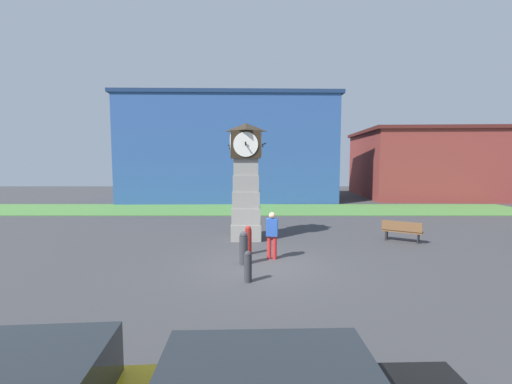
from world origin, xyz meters
TOP-DOWN VIEW (x-y plane):
  - ground_plane at (0.00, 0.00)m, footprint 70.94×70.94m
  - clock_tower at (-0.67, 3.87)m, footprint 1.67×1.76m
  - bollard_near_tower at (-0.47, -1.58)m, footprint 0.22×0.22m
  - bollard_mid_row at (-0.65, 0.10)m, footprint 0.29×0.29m
  - bollard_far_row at (-0.52, 1.35)m, footprint 0.24×0.24m
  - bench at (6.03, 3.31)m, footprint 1.64×1.28m
  - pedestrian_crossing_lot at (0.33, 0.73)m, footprint 0.43×0.30m
  - warehouse_blue_far at (-2.61, 19.41)m, footprint 18.58×8.03m
  - storefront_low_left at (19.10, 22.01)m, footprint 18.97×12.46m
  - grass_verge_far at (-2.45, 13.01)m, footprint 42.56×5.65m

SIDE VIEW (x-z plane):
  - ground_plane at x=0.00m, z-range 0.00..0.00m
  - grass_verge_far at x=-2.45m, z-range 0.00..0.04m
  - bollard_near_tower at x=-0.47m, z-range 0.01..0.91m
  - bench at x=6.03m, z-range 0.07..0.97m
  - bollard_far_row at x=-0.52m, z-range 0.01..1.08m
  - bollard_mid_row at x=-0.65m, z-range 0.01..1.13m
  - pedestrian_crossing_lot at x=0.33m, z-range 0.12..1.79m
  - clock_tower at x=-0.67m, z-range 0.03..5.12m
  - storefront_low_left at x=19.10m, z-range 0.01..6.37m
  - warehouse_blue_far at x=-2.61m, z-range 0.01..9.02m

